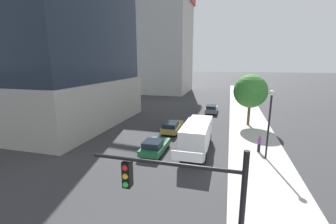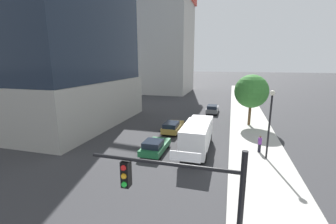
{
  "view_description": "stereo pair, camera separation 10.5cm",
  "coord_description": "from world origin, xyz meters",
  "px_view_note": "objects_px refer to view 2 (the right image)",
  "views": [
    {
      "loc": [
        4.89,
        -5.2,
        8.63
      ],
      "look_at": [
        0.65,
        10.4,
        5.03
      ],
      "focal_mm": 24.25,
      "sensor_mm": 36.0,
      "label": 1
    },
    {
      "loc": [
        5.0,
        -5.17,
        8.63
      ],
      "look_at": [
        0.65,
        10.4,
        5.03
      ],
      "focal_mm": 24.25,
      "sensor_mm": 36.0,
      "label": 2
    }
  ],
  "objects_px": {
    "construction_building": "(164,38)",
    "street_lamp": "(270,115)",
    "street_tree": "(251,91)",
    "pedestrian_purple_shirt": "(260,144)",
    "car_gold": "(173,127)",
    "box_truck": "(198,135)",
    "car_gray": "(212,109)",
    "car_green": "(155,146)",
    "traffic_light_pole": "(184,194)"
  },
  "relations": [
    {
      "from": "street_tree",
      "to": "box_truck",
      "type": "distance_m",
      "value": 12.63
    },
    {
      "from": "traffic_light_pole",
      "to": "pedestrian_purple_shirt",
      "type": "xyz_separation_m",
      "value": [
        4.34,
        14.79,
        -2.97
      ]
    },
    {
      "from": "construction_building",
      "to": "street_lamp",
      "type": "distance_m",
      "value": 49.56
    },
    {
      "from": "box_truck",
      "to": "pedestrian_purple_shirt",
      "type": "distance_m",
      "value": 5.95
    },
    {
      "from": "construction_building",
      "to": "street_lamp",
      "type": "xyz_separation_m",
      "value": [
        22.39,
        -42.81,
        -11.03
      ]
    },
    {
      "from": "car_green",
      "to": "car_gold",
      "type": "bearing_deg",
      "value": 90.0
    },
    {
      "from": "car_gold",
      "to": "pedestrian_purple_shirt",
      "type": "distance_m",
      "value": 10.55
    },
    {
      "from": "traffic_light_pole",
      "to": "car_green",
      "type": "bearing_deg",
      "value": 113.66
    },
    {
      "from": "street_tree",
      "to": "car_gray",
      "type": "height_order",
      "value": "street_tree"
    },
    {
      "from": "street_lamp",
      "to": "pedestrian_purple_shirt",
      "type": "height_order",
      "value": "street_lamp"
    },
    {
      "from": "street_lamp",
      "to": "construction_building",
      "type": "bearing_deg",
      "value": 117.61
    },
    {
      "from": "construction_building",
      "to": "car_gray",
      "type": "relative_size",
      "value": 8.18
    },
    {
      "from": "construction_building",
      "to": "street_tree",
      "type": "xyz_separation_m",
      "value": [
        21.63,
        -31.55,
        -10.39
      ]
    },
    {
      "from": "box_truck",
      "to": "pedestrian_purple_shirt",
      "type": "height_order",
      "value": "box_truck"
    },
    {
      "from": "street_tree",
      "to": "pedestrian_purple_shirt",
      "type": "height_order",
      "value": "street_tree"
    },
    {
      "from": "car_gold",
      "to": "car_gray",
      "type": "relative_size",
      "value": 1.02
    },
    {
      "from": "construction_building",
      "to": "car_gold",
      "type": "height_order",
      "value": "construction_building"
    },
    {
      "from": "car_gray",
      "to": "pedestrian_purple_shirt",
      "type": "xyz_separation_m",
      "value": [
        5.81,
        -16.54,
        0.23
      ]
    },
    {
      "from": "construction_building",
      "to": "pedestrian_purple_shirt",
      "type": "distance_m",
      "value": 48.98
    },
    {
      "from": "car_green",
      "to": "pedestrian_purple_shirt",
      "type": "distance_m",
      "value": 10.02
    },
    {
      "from": "street_tree",
      "to": "pedestrian_purple_shirt",
      "type": "distance_m",
      "value": 10.59
    },
    {
      "from": "street_tree",
      "to": "box_truck",
      "type": "bearing_deg",
      "value": -116.63
    },
    {
      "from": "construction_building",
      "to": "pedestrian_purple_shirt",
      "type": "bearing_deg",
      "value": -62.1
    },
    {
      "from": "construction_building",
      "to": "pedestrian_purple_shirt",
      "type": "height_order",
      "value": "construction_building"
    },
    {
      "from": "car_green",
      "to": "traffic_light_pole",
      "type": "bearing_deg",
      "value": -66.34
    },
    {
      "from": "street_tree",
      "to": "car_green",
      "type": "bearing_deg",
      "value": -126.78
    },
    {
      "from": "street_tree",
      "to": "pedestrian_purple_shirt",
      "type": "bearing_deg",
      "value": -88.19
    },
    {
      "from": "construction_building",
      "to": "street_lamp",
      "type": "bearing_deg",
      "value": -62.39
    },
    {
      "from": "pedestrian_purple_shirt",
      "to": "construction_building",
      "type": "bearing_deg",
      "value": 117.9
    },
    {
      "from": "construction_building",
      "to": "traffic_light_pole",
      "type": "xyz_separation_m",
      "value": [
        17.6,
        -56.22,
        -11.22
      ]
    },
    {
      "from": "car_gray",
      "to": "pedestrian_purple_shirt",
      "type": "height_order",
      "value": "pedestrian_purple_shirt"
    },
    {
      "from": "pedestrian_purple_shirt",
      "to": "street_tree",
      "type": "bearing_deg",
      "value": 91.81
    },
    {
      "from": "car_gray",
      "to": "box_truck",
      "type": "height_order",
      "value": "box_truck"
    },
    {
      "from": "construction_building",
      "to": "car_gray",
      "type": "distance_m",
      "value": 32.98
    },
    {
      "from": "car_gold",
      "to": "box_truck",
      "type": "xyz_separation_m",
      "value": [
        3.86,
        -5.31,
        0.98
      ]
    },
    {
      "from": "street_lamp",
      "to": "street_tree",
      "type": "distance_m",
      "value": 11.31
    },
    {
      "from": "construction_building",
      "to": "traffic_light_pole",
      "type": "relative_size",
      "value": 6.49
    },
    {
      "from": "street_tree",
      "to": "car_gold",
      "type": "xyz_separation_m",
      "value": [
        -9.35,
        -5.65,
        -4.03
      ]
    },
    {
      "from": "street_tree",
      "to": "car_green",
      "type": "xyz_separation_m",
      "value": [
        -9.35,
        -12.51,
        -4.07
      ]
    },
    {
      "from": "car_gray",
      "to": "traffic_light_pole",
      "type": "bearing_deg",
      "value": -87.31
    },
    {
      "from": "car_gold",
      "to": "pedestrian_purple_shirt",
      "type": "height_order",
      "value": "pedestrian_purple_shirt"
    },
    {
      "from": "car_gold",
      "to": "car_gray",
      "type": "height_order",
      "value": "car_gray"
    },
    {
      "from": "construction_building",
      "to": "box_truck",
      "type": "height_order",
      "value": "construction_building"
    },
    {
      "from": "pedestrian_purple_shirt",
      "to": "street_lamp",
      "type": "bearing_deg",
      "value": -71.93
    },
    {
      "from": "traffic_light_pole",
      "to": "street_tree",
      "type": "distance_m",
      "value": 25.01
    },
    {
      "from": "construction_building",
      "to": "box_truck",
      "type": "bearing_deg",
      "value": -69.22
    },
    {
      "from": "car_gold",
      "to": "car_green",
      "type": "bearing_deg",
      "value": -90.0
    },
    {
      "from": "box_truck",
      "to": "pedestrian_purple_shirt",
      "type": "xyz_separation_m",
      "value": [
        5.81,
        1.07,
        -0.74
      ]
    },
    {
      "from": "car_gold",
      "to": "street_tree",
      "type": "bearing_deg",
      "value": 31.15
    },
    {
      "from": "construction_building",
      "to": "street_tree",
      "type": "height_order",
      "value": "construction_building"
    }
  ]
}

